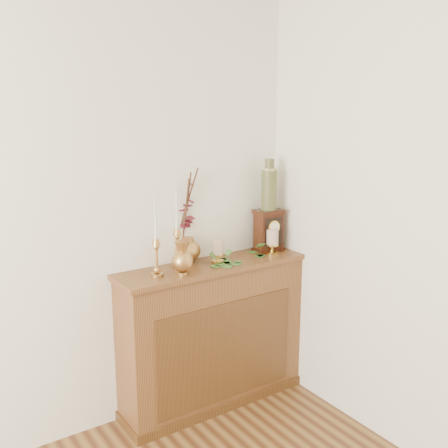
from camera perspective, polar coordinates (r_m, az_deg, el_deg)
room_walls at (r=0.58m, az=-5.44°, el=-6.26°), size 4.08×4.58×2.64m
console_shelf at (r=3.38m, az=-1.16°, el=-12.31°), size 1.24×0.34×0.93m
candlestick_left at (r=2.95m, az=-7.38°, el=-2.99°), size 0.07×0.07×0.44m
candlestick_center at (r=3.11m, az=-5.10°, el=-1.89°), size 0.08×0.08×0.48m
bud_vase at (r=2.97m, az=-4.55°, el=-3.78°), size 0.12×0.12×0.20m
ginger_jar at (r=3.22m, az=-4.16°, el=0.55°), size 0.23×0.26×0.59m
pillar_candle_left at (r=3.20m, az=-0.68°, el=-2.83°), size 0.08×0.08×0.15m
pillar_candle_right at (r=3.41m, az=5.26°, el=-1.73°), size 0.09×0.09×0.17m
ivy_garland at (r=3.25m, az=0.74°, el=-3.82°), size 0.53×0.22×0.09m
mantel_clock at (r=3.46m, az=4.86°, el=-0.74°), size 0.19×0.14×0.28m
ceramic_vase at (r=3.41m, az=4.93°, el=4.01°), size 0.10×0.10×0.33m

